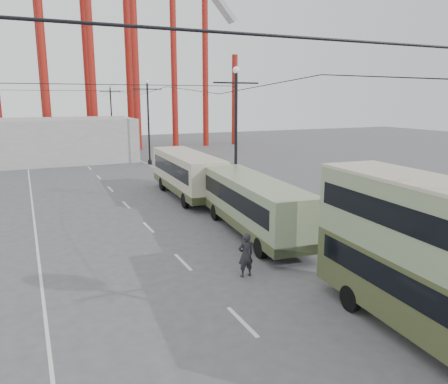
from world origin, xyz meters
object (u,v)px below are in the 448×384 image
double_decker_bus (439,257)px  single_decker_green (253,203)px  pedestrian (246,255)px  single_decker_cream (187,173)px

double_decker_bus → single_decker_green: size_ratio=0.85×
single_decker_green → pedestrian: 6.05m
single_decker_green → pedestrian: single_decker_green is taller
double_decker_bus → single_decker_cream: bearing=93.9°
single_decker_cream → pedestrian: size_ratio=5.64×
pedestrian → double_decker_bus: bearing=110.7°
double_decker_bus → single_decker_cream: (0.17, 22.26, -0.93)m
single_decker_green → double_decker_bus: bearing=-85.6°
single_decker_cream → pedestrian: (-2.97, -15.37, -0.91)m
double_decker_bus → pedestrian: size_ratio=4.96×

